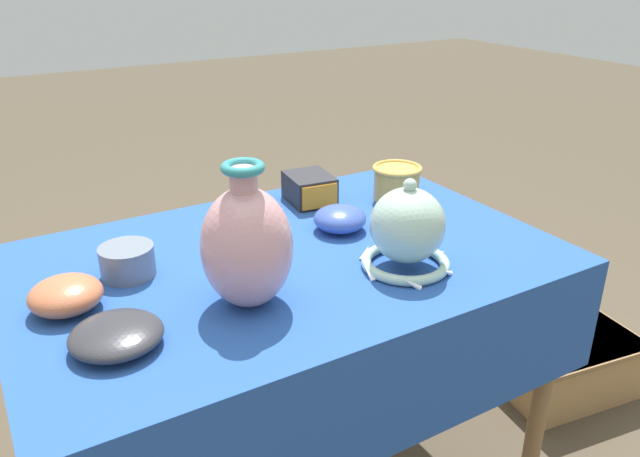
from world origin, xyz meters
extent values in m
cylinder|color=olive|center=(0.54, -0.32, 0.33)|extent=(0.04, 0.04, 0.67)
cylinder|color=olive|center=(-0.54, 0.32, 0.33)|extent=(0.04, 0.04, 0.67)
cylinder|color=olive|center=(0.54, 0.32, 0.33)|extent=(0.04, 0.04, 0.67)
cube|color=olive|center=(0.00, 0.00, 0.68)|extent=(1.17, 0.75, 0.03)
cube|color=#234C9E|center=(0.00, 0.00, 0.70)|extent=(1.19, 0.77, 0.01)
cube|color=#234C9E|center=(0.00, -0.39, 0.57)|extent=(1.19, 0.01, 0.27)
ellipsoid|color=#D19399|center=(-0.16, -0.15, 0.82)|extent=(0.17, 0.17, 0.23)
cylinder|color=#D19399|center=(-0.16, -0.15, 0.95)|extent=(0.05, 0.05, 0.04)
torus|color=teal|center=(-0.16, -0.15, 0.98)|extent=(0.08, 0.08, 0.02)
torus|color=#A8CCB7|center=(0.19, -0.18, 0.71)|extent=(0.19, 0.19, 0.02)
ellipsoid|color=#A8CCB7|center=(0.19, -0.18, 0.80)|extent=(0.16, 0.16, 0.16)
sphere|color=#A8CCB7|center=(0.19, -0.18, 0.89)|extent=(0.03, 0.03, 0.03)
cone|color=white|center=(0.29, -0.18, 0.71)|extent=(0.01, 0.04, 0.03)
cone|color=white|center=(0.24, -0.10, 0.71)|extent=(0.04, 0.03, 0.03)
cone|color=white|center=(0.14, -0.10, 0.71)|extent=(0.04, 0.03, 0.03)
cone|color=white|center=(0.10, -0.18, 0.71)|extent=(0.01, 0.04, 0.03)
cone|color=white|center=(0.14, -0.27, 0.71)|extent=(0.04, 0.03, 0.03)
cone|color=white|center=(0.24, -0.27, 0.71)|extent=(0.04, 0.03, 0.03)
cube|color=#232328|center=(0.21, 0.25, 0.74)|extent=(0.13, 0.15, 0.08)
cube|color=orange|center=(0.20, 0.18, 0.74)|extent=(0.10, 0.02, 0.06)
cylinder|color=slate|center=(-0.33, 0.08, 0.73)|extent=(0.11, 0.11, 0.07)
cylinder|color=gold|center=(0.42, 0.15, 0.75)|extent=(0.12, 0.12, 0.09)
torus|color=gold|center=(0.42, 0.15, 0.79)|extent=(0.13, 0.13, 0.01)
ellipsoid|color=#2D2D33|center=(-0.41, -0.17, 0.72)|extent=(0.16, 0.16, 0.04)
ellipsoid|color=#BC6642|center=(-0.46, 0.00, 0.73)|extent=(0.14, 0.14, 0.06)
ellipsoid|color=#3851A8|center=(0.18, 0.05, 0.73)|extent=(0.13, 0.13, 0.06)
cube|color=#A37A4C|center=(0.97, -0.10, 0.10)|extent=(0.44, 0.29, 0.20)
cube|color=olive|center=(0.97, -0.10, 0.19)|extent=(0.46, 0.31, 0.02)
camera|label=1|loc=(-0.57, -1.11, 1.32)|focal=35.00mm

